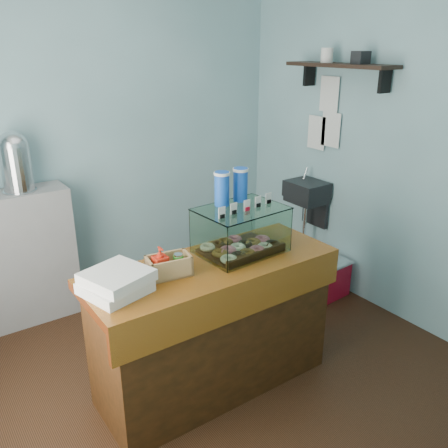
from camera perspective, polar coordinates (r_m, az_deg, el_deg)
ground at (r=3.58m, az=-3.57°, el=-16.37°), size 3.50×3.50×0.00m
room_shell at (r=2.90m, az=-3.98°, el=11.72°), size 3.54×3.04×2.82m
counter at (r=3.14m, az=-1.28°, el=-12.07°), size 1.60×0.60×0.90m
back_shelf at (r=4.14m, az=-24.44°, el=-4.05°), size 1.00×0.32×1.10m
display_case at (r=3.05m, az=1.73°, el=-0.37°), size 0.56×0.43×0.51m
condiment_crate at (r=2.77m, az=-6.84°, el=-4.93°), size 0.27×0.19×0.19m
pastry_boxes at (r=2.64m, az=-12.86°, el=-6.82°), size 0.40×0.39×0.12m
coffee_urn at (r=3.92m, az=-23.84°, el=7.00°), size 0.25×0.25×0.46m
red_cooler at (r=4.43m, az=12.21°, el=-6.40°), size 0.40×0.31×0.34m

